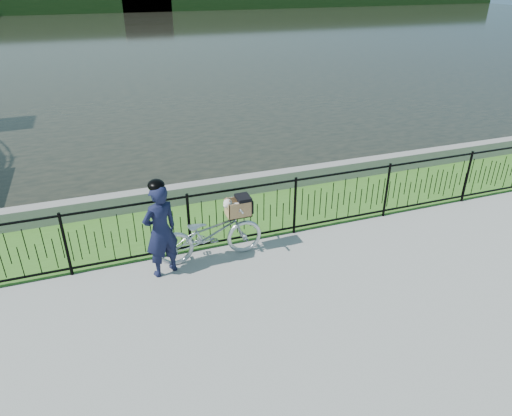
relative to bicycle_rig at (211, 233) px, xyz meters
name	(u,v)px	position (x,y,z in m)	size (l,w,h in m)	color
ground	(277,293)	(0.70, -1.31, -0.50)	(120.00, 120.00, 0.00)	gray
grass_strip	(229,217)	(0.70, 1.29, -0.49)	(60.00, 2.00, 0.01)	#3B7123
water	(113,38)	(0.70, 31.69, -0.50)	(120.00, 120.00, 0.00)	black
quay_wall	(215,189)	(0.70, 2.29, -0.30)	(60.00, 0.30, 0.40)	gray
fence	(244,215)	(0.70, 0.29, 0.08)	(14.00, 0.06, 1.15)	black
bicycle_rig	(211,233)	(0.00, 0.00, 0.00)	(1.85, 0.64, 1.11)	silver
cyclist	(160,229)	(-0.85, -0.18, 0.33)	(0.68, 0.57, 1.67)	#121632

